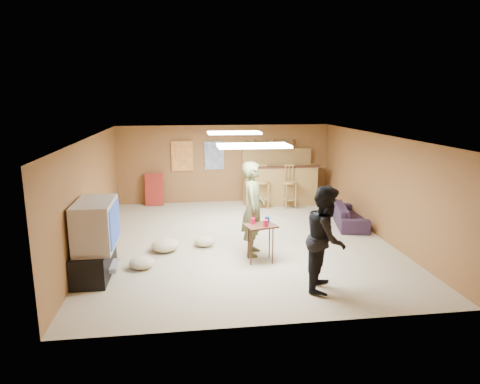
{
  "coord_description": "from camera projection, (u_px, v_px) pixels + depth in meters",
  "views": [
    {
      "loc": [
        -1.18,
        -8.57,
        2.96
      ],
      "look_at": [
        0.0,
        0.2,
        1.0
      ],
      "focal_mm": 32.0,
      "sensor_mm": 36.0,
      "label": 1
    }
  ],
  "objects": [
    {
      "name": "bar_backing",
      "position": [
        277.0,
        160.0,
        12.33
      ],
      "size": [
        2.0,
        0.14,
        0.6
      ],
      "primitive_type": "cube",
      "color": "olive",
      "rests_on": "bar_counter"
    },
    {
      "name": "ceiling",
      "position": [
        241.0,
        136.0,
        8.61
      ],
      "size": [
        6.0,
        7.0,
        0.02
      ],
      "primitive_type": "cube",
      "color": "silver",
      "rests_on": "ground"
    },
    {
      "name": "poster_right",
      "position": [
        214.0,
        156.0,
        12.1
      ],
      "size": [
        0.55,
        0.03,
        0.8
      ],
      "primitive_type": "cube",
      "color": "#334C99",
      "rests_on": "wall_back"
    },
    {
      "name": "ceiling_panel_back",
      "position": [
        234.0,
        133.0,
        9.77
      ],
      "size": [
        1.2,
        0.6,
        0.04
      ],
      "primitive_type": "cube",
      "color": "white",
      "rests_on": "ceiling"
    },
    {
      "name": "dvd_box",
      "position": [
        108.0,
        266.0,
        7.28
      ],
      "size": [
        0.35,
        0.5,
        0.08
      ],
      "primitive_type": "cube",
      "color": "#B2B2B7",
      "rests_on": "tv_stand"
    },
    {
      "name": "ground",
      "position": [
        241.0,
        240.0,
        9.08
      ],
      "size": [
        7.0,
        7.0,
        0.0
      ],
      "primitive_type": "plane",
      "color": "tan",
      "rests_on": "ground"
    },
    {
      "name": "poster_left",
      "position": [
        182.0,
        156.0,
        11.98
      ],
      "size": [
        0.6,
        0.03,
        0.85
      ],
      "primitive_type": "cube",
      "color": "#BF3F26",
      "rests_on": "wall_back"
    },
    {
      "name": "cushion_mid",
      "position": [
        205.0,
        241.0,
        8.71
      ],
      "size": [
        0.54,
        0.54,
        0.19
      ],
      "primitive_type": "ellipsoid",
      "rotation": [
        0.0,
        0.0,
        -0.35
      ],
      "color": "#C1B388",
      "rests_on": "ground"
    },
    {
      "name": "cup_red_far",
      "position": [
        266.0,
        223.0,
        7.63
      ],
      "size": [
        0.11,
        0.11,
        0.12
      ],
      "primitive_type": "cylinder",
      "rotation": [
        0.0,
        0.0,
        -0.29
      ],
      "color": "red",
      "rests_on": "tray_table"
    },
    {
      "name": "tv_body",
      "position": [
        96.0,
        224.0,
        7.09
      ],
      "size": [
        0.6,
        1.1,
        0.8
      ],
      "primitive_type": "cube",
      "color": "#B2B2B7",
      "rests_on": "tv_stand"
    },
    {
      "name": "cup_red_near",
      "position": [
        253.0,
        221.0,
        7.79
      ],
      "size": [
        0.11,
        0.11,
        0.11
      ],
      "primitive_type": "cylinder",
      "rotation": [
        0.0,
        0.0,
        -0.42
      ],
      "color": "red",
      "rests_on": "tray_table"
    },
    {
      "name": "bottle_row",
      "position": [
        270.0,
        144.0,
        12.16
      ],
      "size": [
        1.48,
        0.08,
        0.26
      ],
      "primitive_type": null,
      "color": "#3F7233",
      "rests_on": "bar_shelf"
    },
    {
      "name": "wall_left",
      "position": [
        91.0,
        194.0,
        8.46
      ],
      "size": [
        0.02,
        7.0,
        2.2
      ],
      "primitive_type": "cube",
      "color": "brown",
      "rests_on": "ground"
    },
    {
      "name": "bar_lip",
      "position": [
        282.0,
        167.0,
        11.65
      ],
      "size": [
        2.1,
        0.12,
        0.05
      ],
      "primitive_type": "cube",
      "color": "#381D11",
      "rests_on": "bar_counter"
    },
    {
      "name": "wall_back",
      "position": [
        225.0,
        164.0,
        12.23
      ],
      "size": [
        6.0,
        0.02,
        2.2
      ],
      "primitive_type": "cube",
      "color": "brown",
      "rests_on": "ground"
    },
    {
      "name": "ceiling_panel_front",
      "position": [
        253.0,
        146.0,
        7.16
      ],
      "size": [
        1.2,
        0.6,
        0.04
      ],
      "primitive_type": "cube",
      "color": "white",
      "rests_on": "ceiling"
    },
    {
      "name": "folding_chair_stack",
      "position": [
        154.0,
        189.0,
        11.92
      ],
      "size": [
        0.5,
        0.26,
        0.91
      ],
      "primitive_type": "cube",
      "rotation": [
        -0.14,
        0.0,
        0.0
      ],
      "color": "maroon",
      "rests_on": "ground"
    },
    {
      "name": "cushion_near_tv",
      "position": [
        165.0,
        245.0,
        8.41
      ],
      "size": [
        0.66,
        0.66,
        0.25
      ],
      "primitive_type": "ellipsoid",
      "rotation": [
        0.0,
        0.0,
        -0.24
      ],
      "color": "#C1B388",
      "rests_on": "ground"
    },
    {
      "name": "tv_screen",
      "position": [
        115.0,
        224.0,
        7.13
      ],
      "size": [
        0.02,
        0.95,
        0.65
      ],
      "primitive_type": "cube",
      "color": "navy",
      "rests_on": "tv_body"
    },
    {
      "name": "sofa",
      "position": [
        350.0,
        215.0,
        10.11
      ],
      "size": [
        0.97,
        1.74,
        0.48
      ],
      "primitive_type": "imported",
      "rotation": [
        0.0,
        0.0,
        1.36
      ],
      "color": "black",
      "rests_on": "ground"
    },
    {
      "name": "cup_blue",
      "position": [
        267.0,
        220.0,
        7.86
      ],
      "size": [
        0.1,
        0.1,
        0.12
      ],
      "primitive_type": "cylinder",
      "rotation": [
        0.0,
        0.0,
        -0.2
      ],
      "color": "navy",
      "rests_on": "tray_table"
    },
    {
      "name": "bar_shelf",
      "position": [
        277.0,
        150.0,
        12.24
      ],
      "size": [
        2.0,
        0.18,
        0.05
      ],
      "primitive_type": "cube",
      "color": "olive",
      "rests_on": "bar_backing"
    },
    {
      "name": "wall_right",
      "position": [
        379.0,
        185.0,
        9.24
      ],
      "size": [
        0.02,
        7.0,
        2.2
      ],
      "primitive_type": "cube",
      "color": "brown",
      "rests_on": "ground"
    },
    {
      "name": "cushion_far",
      "position": [
        142.0,
        262.0,
        7.57
      ],
      "size": [
        0.51,
        0.51,
        0.2
      ],
      "primitive_type": "ellipsoid",
      "rotation": [
        0.0,
        0.0,
        -0.12
      ],
      "color": "#C1B388",
      "rests_on": "ground"
    },
    {
      "name": "bar_stool_right",
      "position": [
        290.0,
        185.0,
        11.53
      ],
      "size": [
        0.43,
        0.43,
        1.3
      ],
      "primitive_type": null,
      "rotation": [
        0.0,
        0.0,
        0.05
      ],
      "color": "olive",
      "rests_on": "ground"
    },
    {
      "name": "person_black",
      "position": [
        326.0,
        238.0,
        6.63
      ],
      "size": [
        0.9,
        0.99,
        1.65
      ],
      "primitive_type": "imported",
      "rotation": [
        0.0,
        0.0,
        1.15
      ],
      "color": "black",
      "rests_on": "ground"
    },
    {
      "name": "tray_table",
      "position": [
        260.0,
        243.0,
        7.82
      ],
      "size": [
        0.63,
        0.56,
        0.7
      ],
      "primitive_type": "cube",
      "rotation": [
        0.0,
        0.0,
        0.26
      ],
      "color": "#381D11",
      "rests_on": "ground"
    },
    {
      "name": "bar_counter",
      "position": [
        280.0,
        185.0,
        12.01
      ],
      "size": [
        2.0,
        0.6,
        1.1
      ],
      "primitive_type": "cube",
      "color": "olive",
      "rests_on": "ground"
    },
    {
      "name": "person_olive",
      "position": [
        253.0,
        209.0,
        8.09
      ],
      "size": [
        0.59,
        0.75,
        1.81
      ],
      "primitive_type": "imported",
      "rotation": [
        0.0,
        0.0,
        1.3
      ],
      "color": "#515631",
      "rests_on": "ground"
    },
    {
      "name": "tv_stand",
      "position": [
        94.0,
        261.0,
        7.23
      ],
      "size": [
        0.55,
        1.3,
        0.5
      ],
      "primitive_type": "cube",
      "color": "black",
      "rests_on": "ground"
    },
    {
      "name": "bar_stool_left",
      "position": [
        263.0,
        184.0,
        11.55
      ],
      "size": [
        0.55,
        0.55,
        1.34
      ],
      "primitive_type": null,
      "rotation": [
        0.0,
        0.0,
        -0.4
      ],
      "color": "olive",
      "rests_on": "ground"
    },
    {
      "name": "wall_front",
      "position": [
        279.0,
        247.0,
        5.46
      ],
      "size": [
        6.0,
        0.02,
        2.2
      ],
      "primitive_type": "cube",
      "color": "brown",
      "rests_on": "ground"
    }
  ]
}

